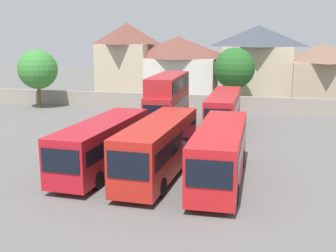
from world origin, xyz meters
name	(u,v)px	position (x,y,z in m)	size (l,w,h in m)	color
ground	(201,121)	(0.00, 18.00, 0.00)	(140.00, 140.00, 0.00)	#605E5B
depot_boundary_wall	(210,103)	(0.00, 24.60, 0.90)	(56.00, 0.50, 1.80)	gray
bus_1	(103,143)	(-3.72, 0.16, 1.89)	(3.13, 10.86, 3.29)	#B31621
bus_2	(159,145)	(0.14, -0.16, 2.02)	(2.97, 11.00, 3.55)	#B42018
bus_3	(220,151)	(4.01, -0.36, 1.97)	(2.79, 11.00, 3.45)	red
bus_4	(168,98)	(-2.67, 14.32, 2.84)	(2.94, 10.20, 5.05)	#B12226
bus_5	(224,109)	(2.67, 14.68, 1.95)	(2.71, 11.86, 3.42)	red
house_terrace_left	(127,59)	(-13.44, 34.27, 5.34)	(7.43, 8.23, 10.47)	#C6B293
house_terrace_centre	(178,67)	(-5.71, 33.45, 4.38)	(11.02, 6.44, 8.57)	silver
house_terrace_right	(257,63)	(5.07, 34.37, 5.11)	(9.50, 7.41, 10.01)	#C6B293
house_terrace_far_right	(322,73)	(13.33, 32.97, 3.94)	(7.94, 8.06, 7.72)	tan
tree_left_of_lot	(234,68)	(2.56, 27.10, 4.83)	(4.92, 4.92, 7.30)	brown
tree_behind_wall	(38,69)	(-20.51, 21.60, 4.69)	(4.73, 4.73, 7.06)	brown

